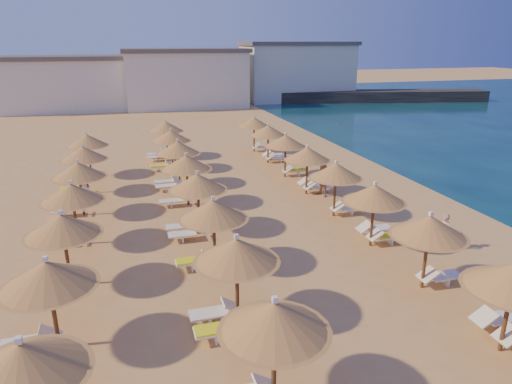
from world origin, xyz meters
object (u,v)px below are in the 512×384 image
object	(u,v)px
parasol_row_east	(354,182)
parasol_row_west	(205,196)
jetty	(380,96)
beachgoer_b	(323,180)
beachgoer_a	(444,232)

from	to	relation	value
parasol_row_east	parasol_row_west	distance (m)	6.65
jetty	beachgoer_b	xyz separation A→B (m)	(-25.03, -36.20, 0.21)
parasol_row_east	beachgoer_a	distance (m)	4.23
beachgoer_b	beachgoer_a	bearing A→B (deg)	-7.77
parasol_row_west	beachgoer_a	distance (m)	9.88
parasol_row_west	beachgoer_a	bearing A→B (deg)	-17.42
beachgoer_b	beachgoer_a	size ratio (longest dim) A/B	1.23
jetty	parasol_row_east	distance (m)	48.34
jetty	parasol_row_west	world-z (taller)	parasol_row_west
jetty	beachgoer_a	xyz separation A→B (m)	(-23.05, -43.83, 0.03)
beachgoer_a	beachgoer_b	bearing A→B (deg)	-173.78
jetty	beachgoer_b	bearing A→B (deg)	-112.59
parasol_row_east	beachgoer_a	size ratio (longest dim) A/B	22.39
parasol_row_east	beachgoer_b	distance (m)	4.93
parasol_row_east	parasol_row_west	bearing A→B (deg)	180.00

